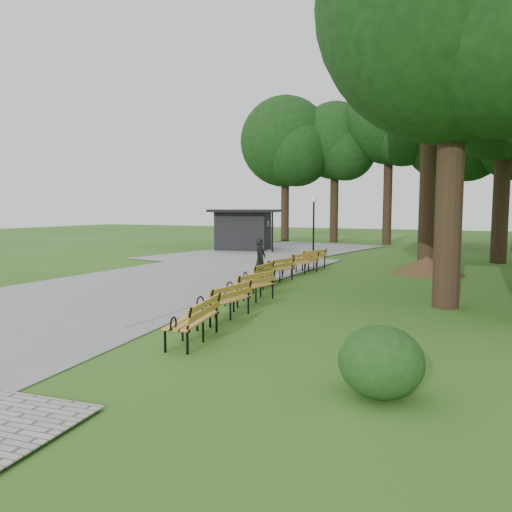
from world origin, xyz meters
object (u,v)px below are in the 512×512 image
at_px(person, 260,259).
at_px(bench_6, 310,259).
at_px(dirt_mound, 427,265).
at_px(bench_2, 250,287).
at_px(lawn_tree_0, 457,2).
at_px(lawn_tree_2, 433,45).
at_px(bench_4, 275,270).
at_px(bench_1, 223,301).
at_px(kiosk, 244,230).
at_px(bench_3, 257,276).
at_px(lamp_post, 314,214).
at_px(bench_0, 193,320).
at_px(bench_5, 300,263).
at_px(lawn_tree_4, 506,91).

bearing_deg(person, bench_6, -4.90).
height_order(dirt_mound, bench_2, bench_2).
bearing_deg(lawn_tree_0, lawn_tree_2, 98.93).
bearing_deg(person, bench_4, -97.86).
bearing_deg(person, bench_1, -159.76).
xyz_separation_m(kiosk, bench_2, (7.95, -15.52, -0.85)).
distance_m(dirt_mound, bench_3, 7.78).
distance_m(lamp_post, bench_3, 11.04).
relative_size(bench_0, bench_1, 1.00).
bearing_deg(bench_4, bench_5, -170.20).
height_order(kiosk, lawn_tree_4, lawn_tree_4).
relative_size(dirt_mound, lawn_tree_2, 0.18).
relative_size(lamp_post, lawn_tree_0, 0.29).
bearing_deg(lawn_tree_0, dirt_mound, 99.93).
relative_size(bench_4, lawn_tree_0, 0.17).
relative_size(bench_0, bench_4, 1.00).
relative_size(bench_2, lawn_tree_2, 0.14).
bearing_deg(kiosk, bench_2, -76.88).
bearing_deg(lawn_tree_4, bench_1, -111.06).
height_order(bench_3, bench_6, same).
bearing_deg(dirt_mound, bench_6, -174.06).
xyz_separation_m(bench_6, lawn_tree_0, (5.97, -6.24, 7.43)).
bearing_deg(lawn_tree_0, bench_1, -141.43).
height_order(bench_1, bench_6, same).
height_order(person, lawn_tree_4, lawn_tree_4).
distance_m(bench_3, bench_4, 1.72).
relative_size(bench_3, lawn_tree_2, 0.14).
bearing_deg(bench_3, bench_2, 17.05).
distance_m(kiosk, lawn_tree_2, 14.97).
xyz_separation_m(kiosk, bench_1, (8.29, -17.72, -0.85)).
bearing_deg(bench_2, bench_0, 22.29).
bearing_deg(bench_4, lawn_tree_2, 160.43).
distance_m(kiosk, lawn_tree_4, 16.14).
relative_size(bench_5, lawn_tree_2, 0.14).
bearing_deg(bench_6, person, 8.21).
height_order(bench_0, bench_4, same).
xyz_separation_m(bench_3, lawn_tree_4, (7.36, 11.94, 7.68)).
height_order(person, lawn_tree_0, lawn_tree_0).
distance_m(bench_0, bench_6, 12.13).
xyz_separation_m(kiosk, bench_6, (7.06, -7.70, -0.85)).
xyz_separation_m(kiosk, dirt_mound, (11.85, -7.21, -0.92)).
height_order(kiosk, lawn_tree_0, lawn_tree_0).
bearing_deg(bench_6, lawn_tree_0, 60.56).
xyz_separation_m(person, bench_2, (1.47, -3.94, -0.34)).
distance_m(kiosk, bench_6, 10.48).
bearing_deg(bench_6, lawn_tree_4, 146.53).
distance_m(person, bench_2, 4.22).
xyz_separation_m(bench_1, lawn_tree_2, (3.24, 13.33, 9.33)).
height_order(person, lawn_tree_2, lawn_tree_2).
xyz_separation_m(person, bench_4, (0.64, -0.13, -0.34)).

